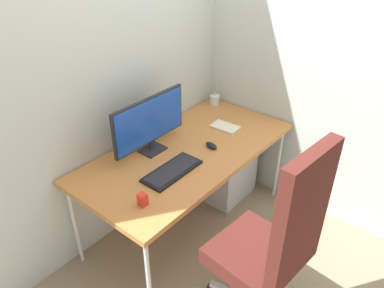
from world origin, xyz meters
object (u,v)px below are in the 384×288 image
(filing_cabinet, at_px, (217,160))
(mouse, at_px, (211,145))
(desk_clamp_accessory, at_px, (143,199))
(keyboard, at_px, (172,171))
(notebook, at_px, (225,127))
(pen_holder, at_px, (215,100))
(office_chair, at_px, (274,242))
(monitor, at_px, (150,122))

(filing_cabinet, distance_m, mouse, 0.62)
(mouse, xyz_separation_m, desk_clamp_accessory, (-0.75, -0.07, 0.02))
(keyboard, bearing_deg, notebook, 6.37)
(pen_holder, height_order, notebook, pen_holder)
(office_chair, height_order, monitor, office_chair)
(mouse, bearing_deg, filing_cabinet, 41.14)
(office_chair, height_order, notebook, office_chair)
(pen_holder, distance_m, notebook, 0.44)
(mouse, relative_size, desk_clamp_accessory, 1.35)
(monitor, height_order, mouse, monitor)
(filing_cabinet, relative_size, monitor, 0.98)
(monitor, distance_m, desk_clamp_accessory, 0.62)
(office_chair, bearing_deg, desk_clamp_accessory, 111.94)
(pen_holder, bearing_deg, office_chair, -131.89)
(monitor, distance_m, pen_holder, 0.92)
(office_chair, distance_m, notebook, 1.16)
(office_chair, height_order, mouse, office_chair)
(filing_cabinet, bearing_deg, desk_clamp_accessory, -165.82)
(keyboard, xyz_separation_m, notebook, (0.71, 0.08, -0.00))
(monitor, relative_size, keyboard, 1.52)
(filing_cabinet, distance_m, monitor, 0.94)
(filing_cabinet, height_order, monitor, monitor)
(keyboard, height_order, notebook, keyboard)
(filing_cabinet, height_order, pen_holder, pen_holder)
(monitor, distance_m, mouse, 0.48)
(office_chair, distance_m, keyboard, 0.79)
(office_chair, height_order, desk_clamp_accessory, office_chair)
(mouse, bearing_deg, office_chair, -108.88)
(office_chair, relative_size, keyboard, 3.05)
(filing_cabinet, bearing_deg, notebook, -125.79)
(keyboard, bearing_deg, mouse, -2.01)
(filing_cabinet, relative_size, keyboard, 1.49)
(pen_holder, bearing_deg, notebook, -132.45)
(notebook, bearing_deg, keyboard, -176.94)
(monitor, height_order, keyboard, monitor)
(keyboard, bearing_deg, office_chair, -94.44)
(keyboard, distance_m, desk_clamp_accessory, 0.35)
(mouse, bearing_deg, desk_clamp_accessory, -162.44)
(mouse, bearing_deg, keyboard, -169.81)
(keyboard, relative_size, desk_clamp_accessory, 5.46)
(keyboard, relative_size, pen_holder, 2.37)
(filing_cabinet, xyz_separation_m, notebook, (-0.09, -0.13, 0.41))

